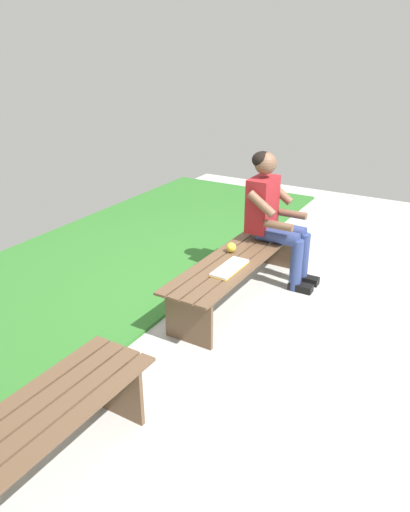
# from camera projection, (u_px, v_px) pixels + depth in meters

# --- Properties ---
(ground_plane) EXTENTS (10.00, 7.00, 0.04)m
(ground_plane) POSITION_uv_depth(u_px,v_px,m) (296.00, 424.00, 2.93)
(ground_plane) COLOR #B2B2AD
(grass_strip) EXTENTS (9.00, 2.30, 0.03)m
(grass_strip) POSITION_uv_depth(u_px,v_px,m) (12.00, 313.00, 4.07)
(grass_strip) COLOR #2D6B28
(grass_strip) RESTS_ON ground
(bench_near) EXTENTS (1.89, 0.48, 0.42)m
(bench_near) POSITION_uv_depth(u_px,v_px,m) (239.00, 264.00, 4.22)
(bench_near) COLOR brown
(bench_near) RESTS_ON ground
(bench_far) EXTENTS (1.74, 0.48, 0.42)m
(bench_far) POSITION_uv_depth(u_px,v_px,m) (9.00, 453.00, 2.28)
(bench_far) COLOR brown
(bench_far) RESTS_ON ground
(person_seated) EXTENTS (0.50, 0.69, 1.23)m
(person_seated) POSITION_uv_depth(u_px,v_px,m) (274.00, 214.00, 4.43)
(person_seated) COLOR maroon
(person_seated) RESTS_ON ground
(apple) EXTENTS (0.09, 0.09, 0.09)m
(apple) POSITION_uv_depth(u_px,v_px,m) (231.00, 248.00, 4.21)
(apple) COLOR gold
(apple) RESTS_ON bench_near
(book_open) EXTENTS (0.41, 0.16, 0.02)m
(book_open) POSITION_uv_depth(u_px,v_px,m) (230.00, 268.00, 3.91)
(book_open) COLOR white
(book_open) RESTS_ON bench_near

